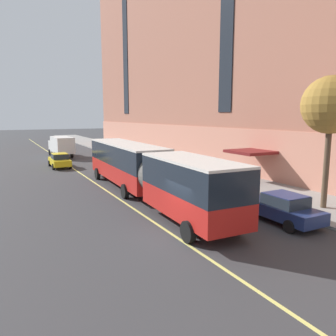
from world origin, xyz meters
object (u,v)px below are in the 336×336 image
at_px(parked_car_white_2, 193,178).
at_px(taxi_cab, 60,160).
at_px(city_bus, 145,169).
at_px(street_tree_mid_block, 331,106).
at_px(parked_car_navy_1, 282,208).
at_px(box_truck, 61,145).
at_px(parked_car_silver_4, 131,159).

height_order(parked_car_white_2, taxi_cab, same).
distance_m(city_bus, street_tree_mid_block, 12.01).
bearing_deg(parked_car_navy_1, city_bus, 117.66).
xyz_separation_m(box_truck, taxi_cab, (-1.84, -9.36, -0.83)).
xyz_separation_m(city_bus, taxi_cab, (-2.82, 16.57, -1.24)).
relative_size(parked_car_navy_1, street_tree_mid_block, 0.59).
height_order(box_truck, taxi_cab, box_truck).
distance_m(parked_car_white_2, parked_car_silver_4, 12.57).
distance_m(city_bus, parked_car_silver_4, 14.30).
height_order(city_bus, parked_car_silver_4, city_bus).
relative_size(parked_car_white_2, parked_car_silver_4, 0.90).
bearing_deg(box_truck, parked_car_white_2, -77.51).
xyz_separation_m(box_truck, street_tree_mid_block, (9.27, -33.59, 4.53)).
xyz_separation_m(city_bus, parked_car_white_2, (4.54, 1.01, -1.24)).
relative_size(parked_car_silver_4, street_tree_mid_block, 0.62).
bearing_deg(parked_car_silver_4, city_bus, -107.73).
distance_m(parked_car_white_2, taxi_cab, 17.22).
bearing_deg(box_truck, parked_car_silver_4, -66.72).
bearing_deg(parked_car_white_2, box_truck, 102.49).
relative_size(city_bus, parked_car_navy_1, 4.40).
relative_size(parked_car_silver_4, box_truck, 0.67).
distance_m(box_truck, taxi_cab, 9.58).
bearing_deg(box_truck, taxi_cab, -101.14).
bearing_deg(city_bus, street_tree_mid_block, -42.74).
height_order(city_bus, box_truck, city_bus).
bearing_deg(parked_car_silver_4, box_truck, 113.28).
height_order(parked_car_white_2, box_truck, box_truck).
xyz_separation_m(parked_car_white_2, parked_car_silver_4, (-0.20, 12.57, 0.00)).
height_order(parked_car_white_2, parked_car_silver_4, same).
bearing_deg(street_tree_mid_block, parked_car_navy_1, -172.49).
distance_m(taxi_cab, street_tree_mid_block, 27.19).
distance_m(city_bus, parked_car_navy_1, 9.33).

